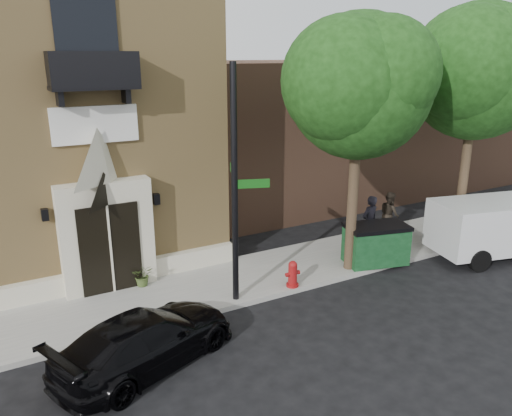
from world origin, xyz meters
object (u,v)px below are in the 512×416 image
Objects in this scene: cargo_van at (507,225)px; street_sign at (235,187)px; black_sedan at (147,339)px; dumpster at (376,244)px; fire_hydrant at (293,274)px; pedestrian_near at (369,222)px; pedestrian_far at (389,214)px.

street_sign is (-9.73, 1.39, 2.26)m from cargo_van.
black_sedan is 1.99× the size of dumpster.
pedestrian_near is (3.99, 1.26, 0.56)m from fire_hydrant.
black_sedan is at bearing -165.34° from cargo_van.
pedestrian_far reaches higher than fire_hydrant.
black_sedan is 8.36m from dumpster.
black_sedan is at bearing 124.03° from pedestrian_far.
pedestrian_near is at bearing -94.12° from black_sedan.
cargo_van is at bearing 141.54° from pedestrian_near.
pedestrian_near reaches higher than black_sedan.
black_sedan is 10.89m from pedestrian_far.
cargo_van reaches higher than fire_hydrant.
pedestrian_near is at bearing 17.49° from fire_hydrant.
dumpster is at bearing 20.92° from street_sign.
black_sedan is at bearing 11.30° from pedestrian_near.
dumpster is 2.75m from pedestrian_far.
street_sign is 7.86m from pedestrian_far.
street_sign is 3.78× the size of pedestrian_far.
dumpster is (5.12, 0.04, -2.57)m from street_sign.
dumpster is 1.15× the size of pedestrian_near.
fire_hydrant is (-7.94, 1.26, -0.58)m from cargo_van.
fire_hydrant is 3.35m from dumpster.
street_sign is 2.90× the size of dumpster.
street_sign reaches higher than black_sedan.
street_sign is 6.31m from pedestrian_near.
cargo_van is 2.37× the size of dumpster.
pedestrian_near is at bearing 127.80° from pedestrian_far.
black_sedan reaches higher than fire_hydrant.
pedestrian_near is at bearing 161.13° from cargo_van.
fire_hydrant is at bearing -94.28° from black_sedan.
cargo_van is at bearing -3.25° from dumpster.
dumpster is 1.30m from pedestrian_near.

